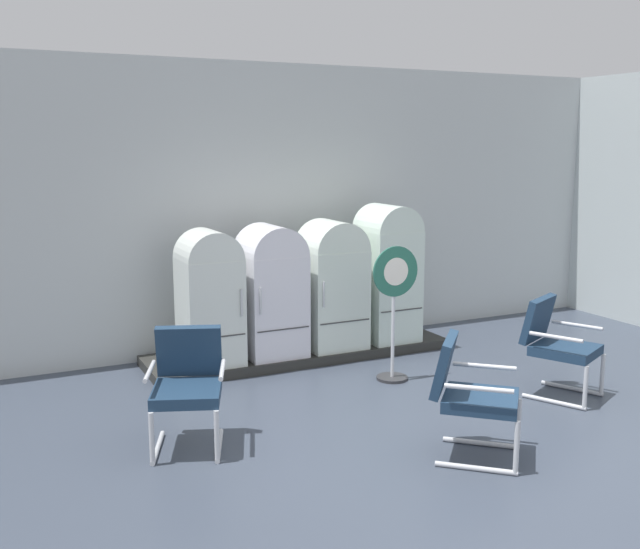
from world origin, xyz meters
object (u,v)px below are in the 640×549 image
refrigerator_0 (210,294)px  refrigerator_2 (332,281)px  refrigerator_3 (387,268)px  armchair_right (557,341)px  refrigerator_1 (271,287)px  sign_stand (394,312)px  armchair_left (188,381)px  armchair_center (469,390)px

refrigerator_0 → refrigerator_2: (1.43, 0.02, 0.01)m
refrigerator_3 → armchair_right: refrigerator_3 is taller
refrigerator_2 → refrigerator_1: bearing=179.1°
refrigerator_1 → armchair_right: bearing=-46.6°
sign_stand → refrigerator_1: bearing=129.5°
armchair_left → armchair_right: 3.50m
refrigerator_0 → refrigerator_3: (2.16, 0.03, 0.10)m
refrigerator_0 → sign_stand: 1.91m
armchair_center → refrigerator_0: bearing=111.3°
armchair_center → sign_stand: bearing=75.7°
refrigerator_0 → refrigerator_3: size_ratio=0.89×
refrigerator_1 → sign_stand: (0.89, -1.08, -0.15)m
refrigerator_3 → armchair_center: 3.12m
armchair_center → refrigerator_2: bearing=84.0°
armchair_left → armchair_right: (3.47, -0.39, 0.00)m
refrigerator_2 → sign_stand: 1.09m
refrigerator_0 → armchair_left: size_ratio=1.49×
refrigerator_0 → refrigerator_3: refrigerator_3 is taller
armchair_right → refrigerator_1: bearing=133.4°
refrigerator_3 → armchair_left: size_ratio=1.68×
armchair_right → refrigerator_0: bearing=142.3°
sign_stand → armchair_center: bearing=-104.3°
refrigerator_1 → sign_stand: refrigerator_1 is taller
refrigerator_0 → refrigerator_1: bearing=3.0°
armchair_center → armchair_left: bearing=148.1°
refrigerator_1 → refrigerator_3: size_ratio=0.90×
refrigerator_3 → armchair_left: 3.41m
refrigerator_0 → refrigerator_1: refrigerator_1 is taller
refrigerator_1 → armchair_right: (2.04, -2.15, -0.32)m
refrigerator_3 → sign_stand: refrigerator_3 is taller
refrigerator_0 → refrigerator_1: (0.70, 0.04, 0.00)m
refrigerator_0 → armchair_left: refrigerator_0 is taller
refrigerator_2 → sign_stand: size_ratio=1.04×
armchair_left → sign_stand: 2.43m
refrigerator_2 → refrigerator_3: 0.73m
sign_stand → armchair_right: bearing=-43.1°
armchair_right → sign_stand: bearing=136.9°
refrigerator_2 → armchair_right: bearing=-58.6°
refrigerator_0 → armchair_center: refrigerator_0 is taller
refrigerator_1 → refrigerator_0: bearing=-177.0°
armchair_right → refrigerator_2: bearing=121.4°
refrigerator_3 → refrigerator_0: bearing=-179.1°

